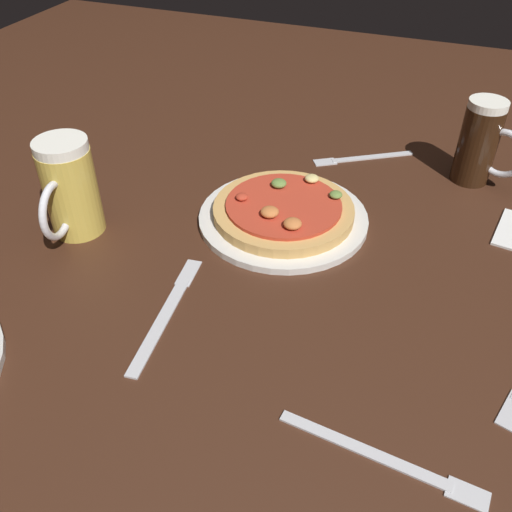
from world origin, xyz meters
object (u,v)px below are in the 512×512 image
object	(u,v)px
fork_left	(385,458)
pizza_plate_far	(285,213)
beer_mug_dark	(481,143)
fork_spare	(361,157)
beer_mug_amber	(69,189)
knife_spare	(167,311)

from	to	relation	value
fork_left	pizza_plate_far	bearing A→B (deg)	122.35
pizza_plate_far	fork_left	bearing A→B (deg)	-57.65
pizza_plate_far	beer_mug_dark	world-z (taller)	beer_mug_dark
beer_mug_dark	fork_spare	size ratio (longest dim) A/B	0.85
beer_mug_amber	knife_spare	world-z (taller)	beer_mug_amber
fork_spare	pizza_plate_far	bearing A→B (deg)	-105.60
knife_spare	fork_left	bearing A→B (deg)	-19.56
beer_mug_dark	fork_left	bearing A→B (deg)	-93.75
pizza_plate_far	knife_spare	size ratio (longest dim) A/B	1.21
pizza_plate_far	knife_spare	world-z (taller)	pizza_plate_far
beer_mug_dark	fork_spare	distance (m)	0.23
pizza_plate_far	knife_spare	distance (m)	0.29
pizza_plate_far	fork_left	xyz separation A→B (m)	(0.25, -0.39, -0.01)
beer_mug_amber	fork_spare	distance (m)	0.57
beer_mug_amber	fork_left	size ratio (longest dim) A/B	0.70
fork_spare	knife_spare	world-z (taller)	same
beer_mug_amber	fork_left	world-z (taller)	beer_mug_amber
fork_left	fork_spare	bearing A→B (deg)	104.85
beer_mug_amber	fork_left	bearing A→B (deg)	-23.05
pizza_plate_far	fork_spare	bearing A→B (deg)	74.40
beer_mug_dark	pizza_plate_far	bearing A→B (deg)	-138.32
pizza_plate_far	fork_left	world-z (taller)	pizza_plate_far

